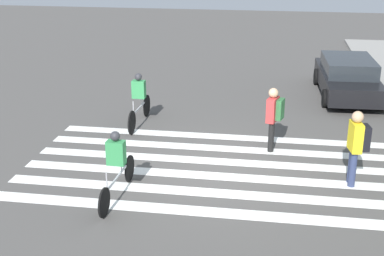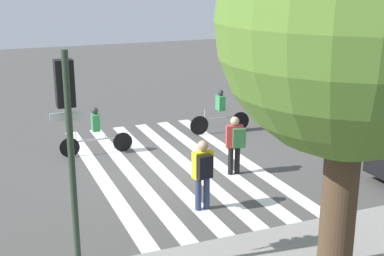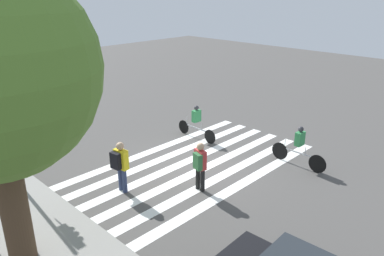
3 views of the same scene
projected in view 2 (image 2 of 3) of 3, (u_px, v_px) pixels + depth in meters
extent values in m
plane|color=#4C4947|center=(173.00, 167.00, 16.64)|extent=(60.00, 60.00, 0.00)
cube|color=white|center=(239.00, 158.00, 17.47)|extent=(0.44, 10.00, 0.01)
cube|color=white|center=(213.00, 161.00, 17.14)|extent=(0.44, 10.00, 0.01)
cube|color=white|center=(187.00, 165.00, 16.81)|extent=(0.44, 10.00, 0.01)
cube|color=white|center=(160.00, 169.00, 16.48)|extent=(0.44, 10.00, 0.01)
cube|color=white|center=(131.00, 173.00, 16.14)|extent=(0.44, 10.00, 0.01)
cube|color=white|center=(101.00, 177.00, 15.81)|extent=(0.44, 10.00, 0.01)
cylinder|color=#283828|center=(73.00, 177.00, 9.62)|extent=(0.12, 0.12, 4.58)
cube|color=black|center=(65.00, 83.00, 9.34)|extent=(0.32, 0.26, 0.84)
cube|color=silver|center=(67.00, 116.00, 9.51)|extent=(0.60, 0.02, 0.16)
sphere|color=#590F0F|center=(62.00, 69.00, 9.42)|extent=(0.15, 0.15, 0.15)
sphere|color=#59470F|center=(63.00, 82.00, 9.48)|extent=(0.15, 0.15, 0.15)
sphere|color=#26D83F|center=(64.00, 94.00, 9.55)|extent=(0.15, 0.15, 0.15)
cylinder|color=#4C3826|center=(339.00, 204.00, 10.14)|extent=(0.68, 0.68, 3.19)
sphere|color=#567F2D|center=(354.00, 21.00, 9.19)|extent=(4.87, 4.87, 4.87)
cylinder|color=black|center=(237.00, 160.00, 16.00)|extent=(0.16, 0.16, 0.85)
cylinder|color=black|center=(231.00, 161.00, 15.92)|extent=(0.16, 0.16, 0.85)
cube|color=#B73333|center=(234.00, 136.00, 15.75)|extent=(0.54, 0.35, 0.67)
sphere|color=tan|center=(235.00, 121.00, 15.62)|extent=(0.26, 0.26, 0.26)
cube|color=#2D6638|center=(239.00, 138.00, 15.60)|extent=(0.40, 0.27, 0.56)
cylinder|color=navy|center=(207.00, 193.00, 13.60)|extent=(0.16, 0.16, 0.87)
cylinder|color=navy|center=(198.00, 194.00, 13.51)|extent=(0.16, 0.16, 0.87)
cube|color=yellow|center=(203.00, 164.00, 13.34)|extent=(0.54, 0.30, 0.69)
sphere|color=tan|center=(203.00, 146.00, 13.20)|extent=(0.27, 0.27, 0.27)
cube|color=black|center=(205.00, 167.00, 13.15)|extent=(0.40, 0.23, 0.58)
cylinder|color=black|center=(70.00, 148.00, 17.45)|extent=(0.65, 0.07, 0.65)
cylinder|color=black|center=(123.00, 142.00, 18.03)|extent=(0.65, 0.07, 0.65)
cube|color=#B2B2B7|center=(96.00, 140.00, 17.69)|extent=(1.50, 0.10, 0.04)
cylinder|color=#B2B2B7|center=(105.00, 134.00, 17.75)|extent=(0.03, 0.03, 0.32)
cylinder|color=#B2B2B7|center=(76.00, 136.00, 17.42)|extent=(0.03, 0.03, 0.40)
cube|color=#338C4C|center=(95.00, 122.00, 17.53)|extent=(0.26, 0.41, 0.55)
sphere|color=#333338|center=(95.00, 111.00, 17.42)|extent=(0.22, 0.22, 0.22)
cylinder|color=black|center=(199.00, 125.00, 19.87)|extent=(0.72, 0.06, 0.72)
cylinder|color=black|center=(240.00, 121.00, 20.44)|extent=(0.72, 0.06, 0.72)
cube|color=#B2B2B7|center=(220.00, 118.00, 20.10)|extent=(1.43, 0.08, 0.04)
cylinder|color=#B2B2B7|center=(227.00, 113.00, 20.15)|extent=(0.03, 0.03, 0.32)
cylinder|color=#B2B2B7|center=(205.00, 115.00, 19.83)|extent=(0.03, 0.03, 0.40)
cube|color=#338C4C|center=(220.00, 103.00, 19.93)|extent=(0.25, 0.41, 0.55)
sphere|color=#333338|center=(221.00, 92.00, 19.82)|extent=(0.22, 0.22, 0.22)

